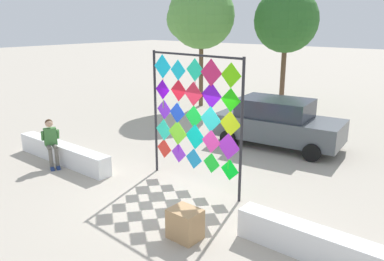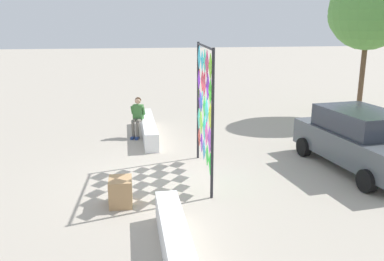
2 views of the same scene
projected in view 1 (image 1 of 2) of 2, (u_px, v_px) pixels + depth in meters
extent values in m
plane|color=#ADA393|center=(173.00, 197.00, 9.69)|extent=(120.00, 120.00, 0.00)
cube|color=white|center=(63.00, 153.00, 11.99)|extent=(4.15, 0.45, 0.60)
cube|color=white|center=(345.00, 255.00, 6.77)|extent=(4.15, 0.45, 0.60)
cylinder|color=#232328|center=(156.00, 113.00, 10.95)|extent=(0.07, 0.07, 3.50)
cylinder|color=#232328|center=(241.00, 133.00, 9.00)|extent=(0.07, 0.07, 3.50)
cylinder|color=#232328|center=(194.00, 55.00, 9.51)|extent=(2.98, 0.25, 0.06)
cube|color=red|center=(164.00, 148.00, 11.00)|extent=(0.57, 0.05, 0.57)
cube|color=#8C30E2|center=(179.00, 153.00, 10.63)|extent=(0.55, 0.05, 0.55)
cube|color=#1B8DD0|center=(194.00, 159.00, 10.25)|extent=(0.57, 0.05, 0.57)
cube|color=#1ADC30|center=(212.00, 163.00, 9.86)|extent=(0.54, 0.05, 0.54)
cube|color=#05F628|center=(230.00, 170.00, 9.48)|extent=(0.54, 0.05, 0.55)
cube|color=#22DDB5|center=(164.00, 130.00, 10.83)|extent=(0.62, 0.05, 0.62)
cube|color=#75E928|center=(178.00, 133.00, 10.46)|extent=(0.69, 0.06, 0.69)
cylinder|color=#9316E5|center=(178.00, 148.00, 10.59)|extent=(0.02, 0.02, 0.21)
cube|color=#04D5C0|center=(195.00, 137.00, 10.07)|extent=(0.68, 0.06, 0.68)
cube|color=#F239AA|center=(211.00, 142.00, 9.69)|extent=(0.61, 0.05, 0.61)
cube|color=purple|center=(228.00, 146.00, 9.34)|extent=(0.68, 0.06, 0.68)
cylinder|color=#50E516|center=(228.00, 164.00, 9.48)|extent=(0.02, 0.02, 0.25)
cube|color=#7527DE|center=(164.00, 110.00, 10.68)|extent=(0.55, 0.05, 0.56)
cylinder|color=#8DE516|center=(165.00, 123.00, 10.79)|extent=(0.02, 0.02, 0.20)
cube|color=blue|center=(177.00, 113.00, 10.32)|extent=(0.56, 0.05, 0.56)
cylinder|color=gold|center=(178.00, 126.00, 10.42)|extent=(0.02, 0.02, 0.17)
cube|color=#11D438|center=(194.00, 117.00, 9.95)|extent=(0.60, 0.05, 0.60)
cube|color=#25D9D6|center=(211.00, 119.00, 9.55)|extent=(0.67, 0.06, 0.67)
cube|color=#BCDC13|center=(230.00, 124.00, 9.17)|extent=(0.63, 0.05, 0.63)
cube|color=#6905D1|center=(163.00, 90.00, 10.52)|extent=(0.54, 0.05, 0.54)
cylinder|color=#80E516|center=(163.00, 104.00, 10.64)|extent=(0.02, 0.02, 0.25)
cube|color=red|center=(179.00, 91.00, 10.15)|extent=(0.58, 0.05, 0.58)
cylinder|color=#16E5CF|center=(179.00, 105.00, 10.27)|extent=(0.02, 0.02, 0.23)
cube|color=red|center=(193.00, 94.00, 9.78)|extent=(0.63, 0.05, 0.63)
cube|color=#670FD2|center=(211.00, 95.00, 9.41)|extent=(0.65, 0.05, 0.65)
cube|color=#1ACF0B|center=(231.00, 100.00, 9.01)|extent=(0.57, 0.05, 0.57)
cylinder|color=#D516E5|center=(230.00, 118.00, 9.13)|extent=(0.02, 0.02, 0.30)
cube|color=#10C9F6|center=(163.00, 66.00, 10.35)|extent=(0.65, 0.05, 0.65)
cylinder|color=red|center=(163.00, 83.00, 10.48)|extent=(0.02, 0.02, 0.24)
cube|color=#12CAED|center=(178.00, 70.00, 10.00)|extent=(0.54, 0.05, 0.54)
cylinder|color=red|center=(178.00, 85.00, 10.11)|extent=(0.02, 0.02, 0.22)
cube|color=#1BE1AA|center=(195.00, 70.00, 9.59)|extent=(0.58, 0.05, 0.58)
cylinder|color=#E51650|center=(195.00, 86.00, 9.71)|extent=(0.02, 0.02, 0.23)
cube|color=#CC1F5C|center=(211.00, 73.00, 9.24)|extent=(0.66, 0.06, 0.67)
cube|color=#61DC0C|center=(231.00, 75.00, 8.85)|extent=(0.59, 0.05, 0.59)
cylinder|color=#9116E5|center=(231.00, 94.00, 8.97)|extent=(0.02, 0.02, 0.27)
cylinder|color=#666056|center=(51.00, 160.00, 11.43)|extent=(0.11, 0.11, 0.60)
cylinder|color=#666056|center=(49.00, 148.00, 11.48)|extent=(0.36, 0.25, 0.13)
cube|color=navy|center=(52.00, 168.00, 11.44)|extent=(0.26, 0.19, 0.09)
cylinder|color=#666056|center=(57.00, 159.00, 11.50)|extent=(0.11, 0.11, 0.60)
cylinder|color=#666056|center=(55.00, 147.00, 11.55)|extent=(0.36, 0.25, 0.13)
cube|color=navy|center=(58.00, 167.00, 11.52)|extent=(0.26, 0.19, 0.09)
cube|color=#3D7538|center=(50.00, 136.00, 11.58)|extent=(0.32, 0.41, 0.52)
sphere|color=tan|center=(49.00, 124.00, 11.47)|extent=(0.22, 0.22, 0.22)
sphere|color=#382314|center=(49.00, 123.00, 11.48)|extent=(0.22, 0.22, 0.22)
cylinder|color=#3D7538|center=(42.00, 136.00, 11.45)|extent=(0.19, 0.14, 0.31)
cylinder|color=#3D7538|center=(58.00, 134.00, 11.64)|extent=(0.19, 0.14, 0.31)
cube|color=#4C5156|center=(278.00, 127.00, 13.49)|extent=(4.49, 2.32, 0.77)
cube|color=#282D38|center=(275.00, 108.00, 13.38)|extent=(2.58, 1.89, 0.62)
cylinder|color=black|center=(327.00, 138.00, 13.59)|extent=(0.60, 0.29, 0.58)
cylinder|color=black|center=(312.00, 153.00, 12.09)|extent=(0.60, 0.29, 0.58)
cylinder|color=black|center=(250.00, 126.00, 15.11)|extent=(0.60, 0.29, 0.58)
cylinder|color=black|center=(228.00, 138.00, 13.61)|extent=(0.60, 0.29, 0.58)
cube|color=tan|center=(185.00, 224.00, 7.78)|extent=(0.64, 0.53, 0.63)
cylinder|color=brown|center=(283.00, 74.00, 19.36)|extent=(0.25, 0.25, 3.36)
sphere|color=#2D6628|center=(286.00, 20.00, 18.65)|extent=(3.11, 3.11, 3.11)
sphere|color=#2D6628|center=(293.00, 21.00, 18.72)|extent=(2.17, 2.17, 2.17)
sphere|color=#2D6628|center=(295.00, 26.00, 18.17)|extent=(1.91, 1.91, 1.91)
sphere|color=#2D6628|center=(281.00, 13.00, 19.27)|extent=(1.79, 1.79, 1.79)
cylinder|color=brown|center=(201.00, 72.00, 19.72)|extent=(0.22, 0.22, 3.54)
sphere|color=#569342|center=(201.00, 15.00, 18.97)|extent=(3.27, 3.27, 3.27)
sphere|color=#569342|center=(187.00, 19.00, 19.09)|extent=(2.05, 2.05, 2.05)
sphere|color=#569342|center=(200.00, 8.00, 19.42)|extent=(1.99, 1.99, 1.99)
sphere|color=#569342|center=(201.00, 24.00, 19.40)|extent=(1.76, 1.76, 1.76)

